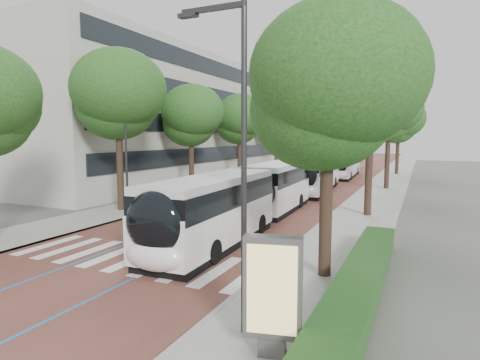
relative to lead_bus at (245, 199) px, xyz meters
The scene contains 20 objects.
ground 8.25m from the lead_bus, 104.86° to the right, with size 160.00×160.00×0.00m, color #51544C.
road 32.29m from the lead_bus, 93.69° to the left, with size 11.00×140.00×0.02m, color #552F26.
sidewalk_left 33.61m from the lead_bus, 106.57° to the left, with size 4.00×140.00×0.12m, color gray.
sidewalk_right 32.67m from the lead_bus, 80.43° to the left, with size 4.00×140.00×0.12m, color gray.
kerb_left 33.12m from the lead_bus, 103.41° to the left, with size 0.20×140.00×0.14m, color gray.
kerb_right 32.41m from the lead_bus, 83.75° to the left, with size 0.20×140.00×0.14m, color gray.
zebra_crossing 7.25m from the lead_bus, 105.38° to the right, with size 10.55×3.60×0.01m.
lane_line_left 32.43m from the lead_bus, 96.51° to the left, with size 0.12×126.00×0.01m, color #2363B1.
lane_line_right 32.23m from the lead_bus, 90.85° to the left, with size 0.12×126.00×0.01m, color #2363B1.
office_building 30.01m from the lead_bus, 136.87° to the left, with size 18.11×40.00×14.00m.
hedge 10.57m from the lead_bus, 48.06° to the right, with size 1.20×14.00×0.80m, color #194518.
streetlight_near 12.16m from the lead_bus, 67.21° to the right, with size 1.82×0.20×8.00m.
streetlight_far 15.23m from the lead_bus, 72.23° to the left, with size 1.82×0.20×8.00m.
lamp_post_left 8.55m from the lead_bus, behind, with size 0.14×0.14×8.00m, color #28282A.
trees_left 20.94m from the lead_bus, 118.14° to the left, with size 6.28×60.22×9.99m.
trees_right 16.58m from the lead_bus, 69.15° to the left, with size 5.93×47.88×9.22m.
lead_bus is the anchor object (origin of this frame).
bus_queued_0 15.79m from the lead_bus, 90.26° to the left, with size 3.27×12.53×3.20m.
bus_queued_1 30.06m from the lead_bus, 90.15° to the left, with size 3.04×12.49×3.20m.
ad_panel 12.80m from the lead_bus, 63.51° to the right, with size 1.35×0.64×2.71m.
Camera 1 is at (10.68, -11.73, 5.01)m, focal length 30.00 mm.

